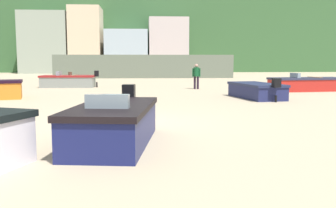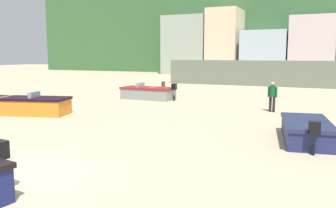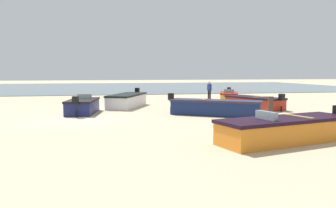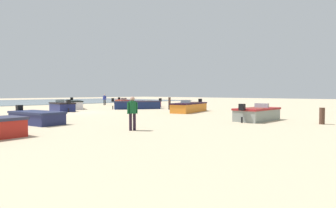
% 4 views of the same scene
% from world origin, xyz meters
% --- Properties ---
extents(ground_plane, '(160.00, 160.00, 0.00)m').
position_xyz_m(ground_plane, '(0.00, 0.00, 0.00)').
color(ground_plane, '#C1AC8A').
extents(headland_hill, '(90.00, 32.00, 14.65)m').
position_xyz_m(headland_hill, '(0.00, 66.00, 7.32)').
color(headland_hill, '#386035').
rests_on(headland_hill, ground).
extents(harbor_pier, '(19.01, 2.40, 2.47)m').
position_xyz_m(harbor_pier, '(0.93, 30.00, 1.23)').
color(harbor_pier, '#626C5C').
rests_on(harbor_pier, ground).
extents(townhouse_far_left, '(6.85, 6.26, 8.97)m').
position_xyz_m(townhouse_far_left, '(-13.57, 47.13, 4.49)').
color(townhouse_far_left, '#96A290').
rests_on(townhouse_far_left, ground).
extents(townhouse_centre_left, '(4.56, 6.08, 9.76)m').
position_xyz_m(townhouse_centre_left, '(-7.64, 47.04, 4.88)').
color(townhouse_centre_left, beige).
rests_on(townhouse_centre_left, ground).
extents(townhouse_centre, '(6.31, 6.68, 6.42)m').
position_xyz_m(townhouse_centre, '(-1.63, 47.34, 3.21)').
color(townhouse_centre, '#A8BAC8').
rests_on(townhouse_centre, ground).
extents(townhouse_centre_right, '(5.79, 5.21, 8.21)m').
position_xyz_m(townhouse_centre_right, '(4.65, 46.60, 4.10)').
color(townhouse_centre_right, beige).
rests_on(townhouse_centre_right, ground).
extents(boat_navy_1, '(1.99, 3.89, 1.18)m').
position_xyz_m(boat_navy_1, '(0.09, -2.70, 0.44)').
color(boat_navy_1, navy).
rests_on(boat_navy_1, ground).
extents(boat_navy_5, '(2.13, 3.88, 1.05)m').
position_xyz_m(boat_navy_5, '(6.23, 7.02, 0.37)').
color(boat_navy_5, navy).
rests_on(boat_navy_5, ground).
extents(boat_red_6, '(4.81, 2.13, 1.13)m').
position_xyz_m(boat_red_6, '(10.57, 11.11, 0.42)').
color(boat_red_6, red).
rests_on(boat_red_6, ground).
extents(boat_grey_8, '(3.93, 1.69, 1.14)m').
position_xyz_m(boat_grey_8, '(-4.37, 15.41, 0.43)').
color(boat_grey_8, gray).
rests_on(boat_grey_8, ground).
extents(mooring_post_near_water, '(0.29, 0.29, 0.95)m').
position_xyz_m(mooring_post_near_water, '(-4.93, 19.06, 0.48)').
color(mooring_post_near_water, '#4A3125').
rests_on(mooring_post_near_water, ground).
extents(beach_walker_foreground, '(0.53, 0.42, 1.62)m').
position_xyz_m(beach_walker_foreground, '(4.18, 13.22, 0.95)').
color(beach_walker_foreground, black).
rests_on(beach_walker_foreground, ground).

